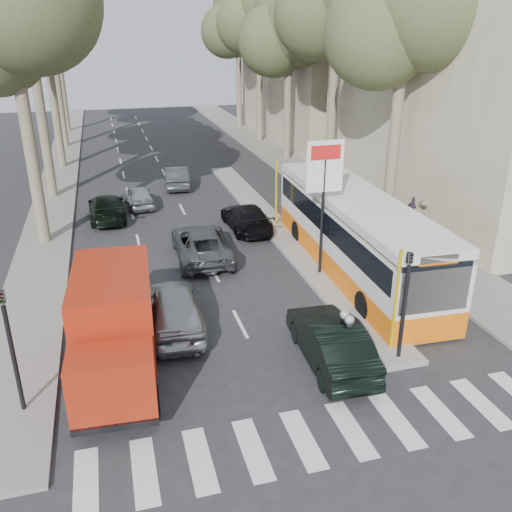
# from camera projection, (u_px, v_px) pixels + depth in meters

# --- Properties ---
(ground) EXTENTS (120.00, 120.00, 0.00)m
(ground) POSITION_uv_depth(u_px,v_px,m) (283.00, 350.00, 17.25)
(ground) COLOR #28282B
(ground) RESTS_ON ground
(sidewalk_right) EXTENTS (3.20, 70.00, 0.12)m
(sidewalk_right) POSITION_uv_depth(u_px,v_px,m) (287.00, 162.00, 41.57)
(sidewalk_right) COLOR gray
(sidewalk_right) RESTS_ON ground
(median_left) EXTENTS (2.40, 64.00, 0.12)m
(median_left) POSITION_uv_depth(u_px,v_px,m) (62.00, 167.00, 40.09)
(median_left) COLOR gray
(median_left) RESTS_ON ground
(traffic_island) EXTENTS (1.50, 26.00, 0.16)m
(traffic_island) POSITION_uv_depth(u_px,v_px,m) (276.00, 227.00, 27.80)
(traffic_island) COLOR gray
(traffic_island) RESTS_ON ground
(building_near) EXTENTS (11.00, 18.00, 18.00)m
(building_near) POSITION_uv_depth(u_px,v_px,m) (495.00, 39.00, 28.30)
(building_near) COLOR beige
(building_near) RESTS_ON ground
(building_far) EXTENTS (11.00, 20.00, 16.00)m
(building_far) POSITION_uv_depth(u_px,v_px,m) (330.00, 47.00, 48.22)
(building_far) COLOR #B7A88E
(building_far) RESTS_ON ground
(billboard) EXTENTS (1.50, 12.10, 5.60)m
(billboard) POSITION_uv_depth(u_px,v_px,m) (324.00, 189.00, 21.07)
(billboard) COLOR yellow
(billboard) RESTS_ON ground
(traffic_light_island) EXTENTS (0.16, 0.41, 3.60)m
(traffic_light_island) POSITION_uv_depth(u_px,v_px,m) (407.00, 288.00, 15.77)
(traffic_light_island) COLOR black
(traffic_light_island) RESTS_ON ground
(traffic_light_left) EXTENTS (0.16, 0.41, 3.60)m
(traffic_light_left) POSITION_uv_depth(u_px,v_px,m) (8.00, 331.00, 13.50)
(traffic_light_left) COLOR black
(traffic_light_left) RESTS_ON ground
(tree_l_a) EXTENTS (7.40, 7.20, 14.10)m
(tree_l_a) POSITION_uv_depth(u_px,v_px,m) (11.00, 5.00, 22.03)
(tree_l_a) COLOR #6B604C
(tree_l_a) RESTS_ON ground
(tree_l_c) EXTENTS (7.40, 7.20, 13.71)m
(tree_l_c) POSITION_uv_depth(u_px,v_px,m) (45.00, 20.00, 36.40)
(tree_l_c) COLOR #6B604C
(tree_l_c) RESTS_ON ground
(tree_l_e) EXTENTS (7.40, 7.20, 14.49)m
(tree_l_e) POSITION_uv_depth(u_px,v_px,m) (54.00, 15.00, 50.29)
(tree_l_e) COLOR #6B604C
(tree_l_e) RESTS_ON ground
(tree_r_a) EXTENTS (7.40, 7.20, 14.10)m
(tree_r_a) POSITION_uv_depth(u_px,v_px,m) (408.00, 7.00, 24.50)
(tree_r_a) COLOR #6B604C
(tree_r_a) RESTS_ON ground
(tree_r_c) EXTENTS (7.40, 7.20, 13.32)m
(tree_r_c) POSITION_uv_depth(u_px,v_px,m) (290.00, 26.00, 38.95)
(tree_r_c) COLOR #6B604C
(tree_r_c) RESTS_ON ground
(tree_r_d) EXTENTS (7.40, 7.20, 14.88)m
(tree_r_d) POSITION_uv_depth(u_px,v_px,m) (261.00, 9.00, 45.54)
(tree_r_d) COLOR #6B604C
(tree_r_d) RESTS_ON ground
(tree_r_e) EXTENTS (7.40, 7.20, 14.10)m
(tree_r_e) POSITION_uv_depth(u_px,v_px,m) (239.00, 19.00, 52.94)
(tree_r_e) COLOR #6B604C
(tree_r_e) RESTS_ON ground
(silver_hatchback) EXTENTS (2.07, 4.64, 1.55)m
(silver_hatchback) POSITION_uv_depth(u_px,v_px,m) (175.00, 308.00, 18.23)
(silver_hatchback) COLOR #A9ACB1
(silver_hatchback) RESTS_ON ground
(dark_hatchback) EXTENTS (1.78, 4.56, 1.48)m
(dark_hatchback) POSITION_uv_depth(u_px,v_px,m) (331.00, 341.00, 16.37)
(dark_hatchback) COLOR black
(dark_hatchback) RESTS_ON ground
(queue_car_a) EXTENTS (2.47, 5.10, 1.40)m
(queue_car_a) POSITION_uv_depth(u_px,v_px,m) (202.00, 244.00, 23.93)
(queue_car_a) COLOR #515459
(queue_car_a) RESTS_ON ground
(queue_car_b) EXTENTS (1.95, 4.57, 1.31)m
(queue_car_b) POSITION_uv_depth(u_px,v_px,m) (246.00, 217.00, 27.42)
(queue_car_b) COLOR black
(queue_car_b) RESTS_ON ground
(queue_car_c) EXTENTS (1.74, 3.67, 1.21)m
(queue_car_c) POSITION_uv_depth(u_px,v_px,m) (139.00, 196.00, 31.03)
(queue_car_c) COLOR #AAAEB3
(queue_car_c) RESTS_ON ground
(queue_car_d) EXTENTS (1.77, 4.18, 1.34)m
(queue_car_d) POSITION_uv_depth(u_px,v_px,m) (177.00, 177.00, 34.90)
(queue_car_d) COLOR #48494F
(queue_car_d) RESTS_ON ground
(queue_car_e) EXTENTS (1.95, 4.60, 1.32)m
(queue_car_e) POSITION_uv_depth(u_px,v_px,m) (107.00, 207.00, 28.95)
(queue_car_e) COLOR black
(queue_car_e) RESTS_ON ground
(red_truck) EXTENTS (2.50, 5.84, 3.05)m
(red_truck) POSITION_uv_depth(u_px,v_px,m) (114.00, 326.00, 15.44)
(red_truck) COLOR black
(red_truck) RESTS_ON ground
(city_bus) EXTENTS (3.17, 12.54, 3.28)m
(city_bus) POSITION_uv_depth(u_px,v_px,m) (355.00, 232.00, 22.37)
(city_bus) COLOR orange
(city_bus) RESTS_ON ground
(motorcycle) EXTENTS (0.81, 2.16, 1.84)m
(motorcycle) POSITION_uv_depth(u_px,v_px,m) (345.00, 341.00, 16.18)
(motorcycle) COLOR black
(motorcycle) RESTS_ON ground
(pedestrian_near) EXTENTS (0.71, 0.99, 1.52)m
(pedestrian_near) POSITION_uv_depth(u_px,v_px,m) (413.00, 212.00, 27.56)
(pedestrian_near) COLOR #43344E
(pedestrian_near) RESTS_ON sidewalk_right
(pedestrian_far) EXTENTS (1.19, 0.82, 1.68)m
(pedestrian_far) POSITION_uv_depth(u_px,v_px,m) (424.00, 216.00, 26.66)
(pedestrian_far) COLOR #6B5A50
(pedestrian_far) RESTS_ON sidewalk_right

